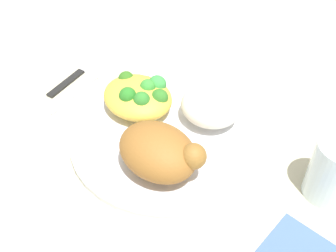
{
  "coord_description": "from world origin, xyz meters",
  "views": [
    {
      "loc": [
        0.27,
        -0.34,
        0.46
      ],
      "look_at": [
        0.0,
        0.0,
        0.03
      ],
      "focal_mm": 45.91,
      "sensor_mm": 36.0,
      "label": 1
    }
  ],
  "objects": [
    {
      "name": "rice_pile",
      "position": [
        0.03,
        0.06,
        0.04
      ],
      "size": [
        0.09,
        0.09,
        0.05
      ],
      "primitive_type": "ellipsoid",
      "color": "white",
      "rests_on": "plate"
    },
    {
      "name": "roasted_chicken",
      "position": [
        0.03,
        -0.06,
        0.05
      ],
      "size": [
        0.12,
        0.08,
        0.06
      ],
      "color": "#925E29",
      "rests_on": "plate"
    },
    {
      "name": "knife",
      "position": [
        -0.21,
        0.03,
        0.0
      ],
      "size": [
        0.03,
        0.19,
        0.01
      ],
      "color": "black",
      "rests_on": "ground_plane"
    },
    {
      "name": "ground_plane",
      "position": [
        0.0,
        0.0,
        0.0
      ],
      "size": [
        2.0,
        2.0,
        0.0
      ],
      "primitive_type": "plane",
      "color": "#C0BB9B"
    },
    {
      "name": "plate",
      "position": [
        0.0,
        0.0,
        0.01
      ],
      "size": [
        0.28,
        0.28,
        0.02
      ],
      "color": "white",
      "rests_on": "ground_plane"
    },
    {
      "name": "water_glass",
      "position": [
        0.22,
        0.05,
        0.04
      ],
      "size": [
        0.06,
        0.06,
        0.09
      ],
      "primitive_type": "cylinder",
      "color": "silver",
      "rests_on": "ground_plane"
    },
    {
      "name": "fork",
      "position": [
        -0.18,
        0.01,
        0.0
      ],
      "size": [
        0.03,
        0.14,
        0.01
      ],
      "color": "silver",
      "rests_on": "ground_plane"
    },
    {
      "name": "mac_cheese_with_broccoli",
      "position": [
        -0.07,
        0.01,
        0.04
      ],
      "size": [
        0.11,
        0.09,
        0.05
      ],
      "color": "gold",
      "rests_on": "plate"
    }
  ]
}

